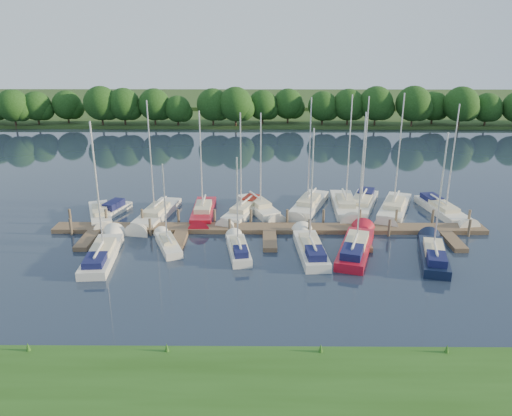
{
  "coord_description": "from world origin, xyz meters",
  "views": [
    {
      "loc": [
        -0.91,
        -35.18,
        17.29
      ],
      "look_at": [
        -1.23,
        8.0,
        2.2
      ],
      "focal_mm": 35.0,
      "sensor_mm": 36.0,
      "label": 1
    }
  ],
  "objects_px": {
    "dock": "(269,231)",
    "sailboat_n_5": "(259,209)",
    "sailboat_n_0": "(100,216)",
    "motorboat": "(113,211)",
    "sailboat_s_2": "(238,250)"
  },
  "relations": [
    {
      "from": "dock",
      "to": "motorboat",
      "type": "height_order",
      "value": "motorboat"
    },
    {
      "from": "dock",
      "to": "sailboat_n_5",
      "type": "relative_size",
      "value": 3.77
    },
    {
      "from": "sailboat_n_0",
      "to": "sailboat_s_2",
      "type": "distance_m",
      "value": 16.27
    },
    {
      "from": "dock",
      "to": "sailboat_n_0",
      "type": "height_order",
      "value": "sailboat_n_0"
    },
    {
      "from": "sailboat_n_0",
      "to": "motorboat",
      "type": "relative_size",
      "value": 1.94
    },
    {
      "from": "sailboat_s_2",
      "to": "sailboat_n_0",
      "type": "bearing_deg",
      "value": 140.56
    },
    {
      "from": "dock",
      "to": "motorboat",
      "type": "distance_m",
      "value": 16.59
    },
    {
      "from": "sailboat_n_0",
      "to": "sailboat_n_5",
      "type": "distance_m",
      "value": 15.92
    },
    {
      "from": "sailboat_n_0",
      "to": "sailboat_s_2",
      "type": "relative_size",
      "value": 1.19
    },
    {
      "from": "sailboat_s_2",
      "to": "motorboat",
      "type": "bearing_deg",
      "value": 134.64
    },
    {
      "from": "sailboat_n_5",
      "to": "sailboat_s_2",
      "type": "xyz_separation_m",
      "value": [
        -1.73,
        -10.49,
        0.04
      ]
    },
    {
      "from": "sailboat_n_0",
      "to": "sailboat_s_2",
      "type": "xyz_separation_m",
      "value": [
        14.02,
        -8.24,
        0.05
      ]
    },
    {
      "from": "dock",
      "to": "sailboat_s_2",
      "type": "distance_m",
      "value": 5.26
    },
    {
      "from": "motorboat",
      "to": "sailboat_s_2",
      "type": "bearing_deg",
      "value": 161.81
    },
    {
      "from": "dock",
      "to": "sailboat_n_5",
      "type": "height_order",
      "value": "sailboat_n_5"
    }
  ]
}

